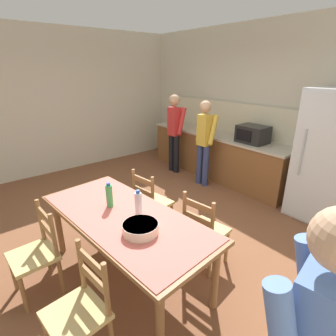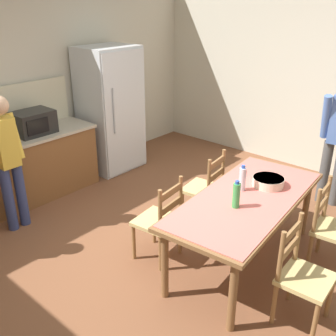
{
  "view_description": "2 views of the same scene",
  "coord_description": "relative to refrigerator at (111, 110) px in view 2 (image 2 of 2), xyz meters",
  "views": [
    {
      "loc": [
        2.48,
        -1.77,
        2.13
      ],
      "look_at": [
        0.21,
        0.07,
        1.01
      ],
      "focal_mm": 28.0,
      "sensor_mm": 36.0,
      "label": 1
    },
    {
      "loc": [
        -2.6,
        -2.33,
        2.56
      ],
      "look_at": [
        -0.19,
        -0.22,
        1.14
      ],
      "focal_mm": 42.0,
      "sensor_mm": 36.0,
      "label": 2
    }
  ],
  "objects": [
    {
      "name": "chair_side_far_right",
      "position": [
        -0.39,
        -2.11,
        -0.5
      ],
      "size": [
        0.47,
        0.46,
        0.91
      ],
      "rotation": [
        0.0,
        0.0,
        3.28
      ],
      "color": "olive",
      "rests_on": "ground"
    },
    {
      "name": "person_at_counter",
      "position": [
        -1.96,
        -0.5,
        -0.05
      ],
      "size": [
        0.4,
        0.28,
        1.59
      ],
      "rotation": [
        0.0,
        0.0,
        1.57
      ],
      "color": "navy",
      "rests_on": "ground"
    },
    {
      "name": "wall_back",
      "position": [
        -1.22,
        0.47,
        0.51
      ],
      "size": [
        6.52,
        0.12,
        2.9
      ],
      "primitive_type": "cube",
      "color": "beige",
      "rests_on": "ground"
    },
    {
      "name": "chair_side_near_left",
      "position": [
        -1.15,
        -3.64,
        -0.5
      ],
      "size": [
        0.44,
        0.42,
        0.91
      ],
      "rotation": [
        0.0,
        0.0,
        0.06
      ],
      "color": "olive",
      "rests_on": "ground"
    },
    {
      "name": "dining_table",
      "position": [
        -0.78,
        -2.88,
        -0.26
      ],
      "size": [
        2.06,
        1.05,
        0.76
      ],
      "rotation": [
        0.0,
        0.0,
        0.09
      ],
      "color": "brown",
      "rests_on": "ground"
    },
    {
      "name": "serving_bowl",
      "position": [
        -0.42,
        -2.91,
        -0.13
      ],
      "size": [
        0.32,
        0.32,
        0.09
      ],
      "color": "beige",
      "rests_on": "dining_table"
    },
    {
      "name": "chair_side_near_right",
      "position": [
        -0.26,
        -3.56,
        -0.5
      ],
      "size": [
        0.46,
        0.44,
        0.91
      ],
      "rotation": [
        0.0,
        0.0,
        0.11
      ],
      "color": "olive",
      "rests_on": "ground"
    },
    {
      "name": "bottle_off_centre",
      "position": [
        -0.69,
        -2.76,
        -0.06
      ],
      "size": [
        0.07,
        0.07,
        0.27
      ],
      "color": "silver",
      "rests_on": "dining_table"
    },
    {
      "name": "refrigerator",
      "position": [
        0.0,
        0.0,
        0.0
      ],
      "size": [
        0.83,
        0.73,
        1.88
      ],
      "color": "silver",
      "rests_on": "ground"
    },
    {
      "name": "wall_right",
      "position": [
        2.04,
        -2.19,
        0.51
      ],
      "size": [
        0.12,
        5.2,
        2.9
      ],
      "primitive_type": "cube",
      "color": "beige",
      "rests_on": "ground"
    },
    {
      "name": "microwave",
      "position": [
        -1.3,
        0.02,
        0.1
      ],
      "size": [
        0.5,
        0.39,
        0.3
      ],
      "color": "black",
      "rests_on": "kitchen_counter"
    },
    {
      "name": "ground_plane",
      "position": [
        -1.22,
        -2.19,
        -0.94
      ],
      "size": [
        8.32,
        8.32,
        0.0
      ],
      "primitive_type": "plane",
      "color": "brown"
    },
    {
      "name": "chair_side_far_left",
      "position": [
        -1.29,
        -2.19,
        -0.5
      ],
      "size": [
        0.47,
        0.45,
        0.91
      ],
      "rotation": [
        0.0,
        0.0,
        3.27
      ],
      "color": "olive",
      "rests_on": "ground"
    },
    {
      "name": "bottle_near_centre",
      "position": [
        -1.02,
        -2.9,
        -0.06
      ],
      "size": [
        0.07,
        0.07,
        0.27
      ],
      "color": "green",
      "rests_on": "dining_table"
    }
  ]
}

